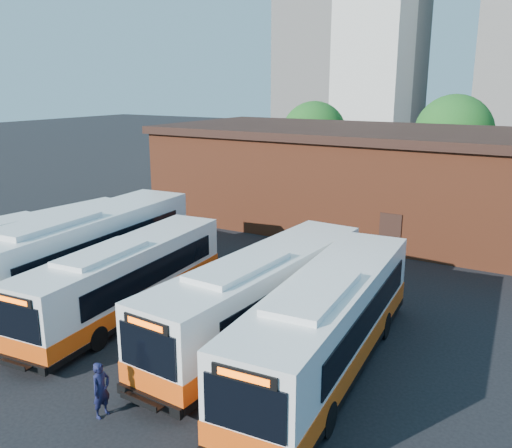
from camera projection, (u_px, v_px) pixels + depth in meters
The scene contains 10 objects.
ground at pixel (189, 345), 19.65m from camera, with size 220.00×220.00×0.00m, color black.
bus_farwest at pixel (28, 251), 25.92m from camera, with size 3.59×11.83×3.18m.
bus_west at pixel (78, 257), 24.10m from camera, with size 3.96×13.93×3.75m.
bus_midwest at pixel (126, 281), 22.04m from camera, with size 3.33×11.44×3.08m.
bus_mideast at pixel (261, 300), 19.91m from camera, with size 3.12×12.26×3.31m.
bus_east at pixel (328, 327), 17.62m from camera, with size 3.46×12.42×3.35m.
transit_worker at pixel (101, 390), 15.29m from camera, with size 0.60×0.40×1.65m, color #131536.
depot_building at pixel (375, 177), 35.44m from camera, with size 28.60×12.60×6.40m.
tree_west at pixel (314, 134), 50.02m from camera, with size 6.00×6.00×7.65m.
tree_mid at pixel (454, 134), 45.63m from camera, with size 6.56×6.56×8.36m.
Camera 1 is at (11.26, -14.13, 9.22)m, focal length 38.00 mm.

